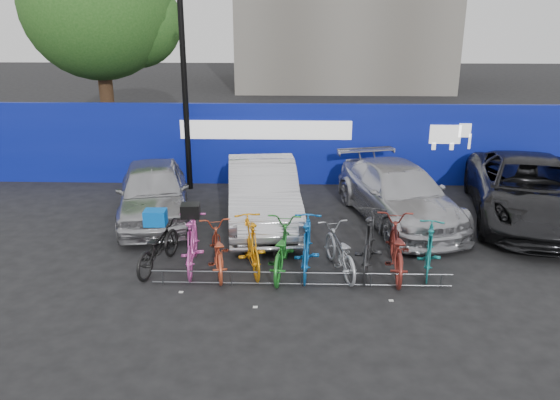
{
  "coord_description": "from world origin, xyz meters",
  "views": [
    {
      "loc": [
        -0.13,
        -9.76,
        4.81
      ],
      "look_at": [
        -0.47,
        2.0,
        0.82
      ],
      "focal_mm": 35.0,
      "sensor_mm": 36.0,
      "label": 1
    }
  ],
  "objects_px": {
    "car_3": "(529,190)",
    "bike_7": "(369,241)",
    "car_2": "(399,194)",
    "bike_3": "(251,244)",
    "bike_1": "(192,243)",
    "bike_6": "(339,251)",
    "car_0": "(153,191)",
    "bike_9": "(430,248)",
    "bike_5": "(307,245)",
    "lamppost": "(184,75)",
    "bike_4": "(281,248)",
    "tree": "(105,7)",
    "bike_2": "(217,249)",
    "bike_rack": "(301,278)",
    "bike_0": "(158,246)",
    "car_1": "(263,193)",
    "bike_8": "(396,247)"
  },
  "relations": [
    {
      "from": "bike_5",
      "to": "bike_6",
      "type": "height_order",
      "value": "bike_5"
    },
    {
      "from": "lamppost",
      "to": "bike_0",
      "type": "height_order",
      "value": "lamppost"
    },
    {
      "from": "tree",
      "to": "car_2",
      "type": "bearing_deg",
      "value": -37.71
    },
    {
      "from": "car_1",
      "to": "bike_7",
      "type": "height_order",
      "value": "car_1"
    },
    {
      "from": "tree",
      "to": "car_2",
      "type": "height_order",
      "value": "tree"
    },
    {
      "from": "bike_0",
      "to": "car_3",
      "type": "bearing_deg",
      "value": -148.51
    },
    {
      "from": "car_3",
      "to": "bike_5",
      "type": "distance_m",
      "value": 6.23
    },
    {
      "from": "bike_4",
      "to": "car_0",
      "type": "bearing_deg",
      "value": -35.91
    },
    {
      "from": "car_3",
      "to": "bike_2",
      "type": "relative_size",
      "value": 3.16
    },
    {
      "from": "car_0",
      "to": "car_2",
      "type": "distance_m",
      "value": 6.01
    },
    {
      "from": "car_1",
      "to": "car_2",
      "type": "bearing_deg",
      "value": -2.09
    },
    {
      "from": "bike_0",
      "to": "bike_5",
      "type": "bearing_deg",
      "value": -169.21
    },
    {
      "from": "lamppost",
      "to": "car_3",
      "type": "bearing_deg",
      "value": -15.07
    },
    {
      "from": "bike_3",
      "to": "bike_2",
      "type": "bearing_deg",
      "value": -5.4
    },
    {
      "from": "car_2",
      "to": "bike_1",
      "type": "xyz_separation_m",
      "value": [
        -4.55,
        -2.85,
        -0.13
      ]
    },
    {
      "from": "tree",
      "to": "bike_3",
      "type": "bearing_deg",
      "value": -59.82
    },
    {
      "from": "bike_6",
      "to": "car_0",
      "type": "bearing_deg",
      "value": -47.69
    },
    {
      "from": "bike_0",
      "to": "bike_3",
      "type": "height_order",
      "value": "bike_3"
    },
    {
      "from": "car_3",
      "to": "bike_7",
      "type": "xyz_separation_m",
      "value": [
        -4.23,
        -2.89,
        -0.16
      ]
    },
    {
      "from": "car_2",
      "to": "car_3",
      "type": "bearing_deg",
      "value": -13.57
    },
    {
      "from": "car_0",
      "to": "bike_8",
      "type": "height_order",
      "value": "car_0"
    },
    {
      "from": "tree",
      "to": "bike_0",
      "type": "relative_size",
      "value": 4.42
    },
    {
      "from": "tree",
      "to": "lamppost",
      "type": "xyz_separation_m",
      "value": [
        3.57,
        -4.66,
        -1.8
      ]
    },
    {
      "from": "car_3",
      "to": "lamppost",
      "type": "bearing_deg",
      "value": 176.58
    },
    {
      "from": "car_2",
      "to": "bike_3",
      "type": "height_order",
      "value": "car_2"
    },
    {
      "from": "tree",
      "to": "lamppost",
      "type": "distance_m",
      "value": 6.14
    },
    {
      "from": "bike_5",
      "to": "bike_8",
      "type": "relative_size",
      "value": 0.92
    },
    {
      "from": "bike_rack",
      "to": "bike_1",
      "type": "xyz_separation_m",
      "value": [
        -2.15,
        0.71,
        0.39
      ]
    },
    {
      "from": "car_1",
      "to": "bike_1",
      "type": "height_order",
      "value": "car_1"
    },
    {
      "from": "car_1",
      "to": "car_2",
      "type": "height_order",
      "value": "car_1"
    },
    {
      "from": "bike_1",
      "to": "bike_5",
      "type": "height_order",
      "value": "bike_5"
    },
    {
      "from": "tree",
      "to": "car_3",
      "type": "xyz_separation_m",
      "value": [
        12.34,
        -7.02,
        -4.29
      ]
    },
    {
      "from": "bike_7",
      "to": "bike_1",
      "type": "bearing_deg",
      "value": 12.16
    },
    {
      "from": "car_0",
      "to": "car_3",
      "type": "height_order",
      "value": "car_3"
    },
    {
      "from": "car_1",
      "to": "car_3",
      "type": "xyz_separation_m",
      "value": [
        6.47,
        0.33,
        0.02
      ]
    },
    {
      "from": "lamppost",
      "to": "bike_4",
      "type": "distance_m",
      "value": 6.69
    },
    {
      "from": "bike_0",
      "to": "bike_1",
      "type": "height_order",
      "value": "bike_1"
    },
    {
      "from": "car_3",
      "to": "bike_6",
      "type": "distance_m",
      "value": 5.7
    },
    {
      "from": "bike_rack",
      "to": "bike_5",
      "type": "bearing_deg",
      "value": 79.85
    },
    {
      "from": "tree",
      "to": "bike_5",
      "type": "height_order",
      "value": "tree"
    },
    {
      "from": "car_3",
      "to": "bike_2",
      "type": "xyz_separation_m",
      "value": [
        -7.21,
        -3.04,
        -0.31
      ]
    },
    {
      "from": "car_2",
      "to": "bike_9",
      "type": "height_order",
      "value": "car_2"
    },
    {
      "from": "bike_6",
      "to": "bike_9",
      "type": "bearing_deg",
      "value": 168.3
    },
    {
      "from": "bike_9",
      "to": "car_3",
      "type": "bearing_deg",
      "value": -121.13
    },
    {
      "from": "bike_0",
      "to": "bike_1",
      "type": "bearing_deg",
      "value": -168.02
    },
    {
      "from": "car_1",
      "to": "bike_6",
      "type": "height_order",
      "value": "car_1"
    },
    {
      "from": "car_3",
      "to": "bike_1",
      "type": "distance_m",
      "value": 8.26
    },
    {
      "from": "car_2",
      "to": "lamppost",
      "type": "bearing_deg",
      "value": 141.47
    },
    {
      "from": "car_3",
      "to": "bike_3",
      "type": "xyz_separation_m",
      "value": [
        -6.55,
        -2.93,
        -0.23
      ]
    },
    {
      "from": "bike_3",
      "to": "bike_6",
      "type": "bearing_deg",
      "value": 162.63
    }
  ]
}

